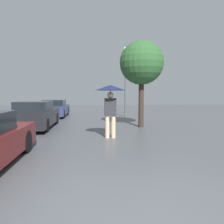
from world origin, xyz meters
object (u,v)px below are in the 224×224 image
parked_car_farthest (55,109)px  street_lamp (125,74)px  parked_car_middle (35,115)px  tree (142,63)px  pedestrian (110,96)px

parked_car_farthest → street_lamp: (5.13, -0.69, 2.49)m
parked_car_farthest → street_lamp: bearing=-7.6°
parked_car_middle → tree: size_ratio=1.00×
tree → street_lamp: 5.08m
parked_car_middle → pedestrian: bearing=-39.1°
parked_car_middle → street_lamp: bearing=43.3°
tree → street_lamp: bearing=90.0°
parked_car_farthest → street_lamp: 5.74m
parked_car_farthest → tree: bearing=-48.4°
pedestrian → parked_car_middle: 4.50m
parked_car_farthest → tree: size_ratio=1.03×
parked_car_farthest → tree: tree is taller
street_lamp → parked_car_middle: bearing=-136.7°
parked_car_farthest → tree: 8.13m
parked_car_middle → tree: tree is taller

